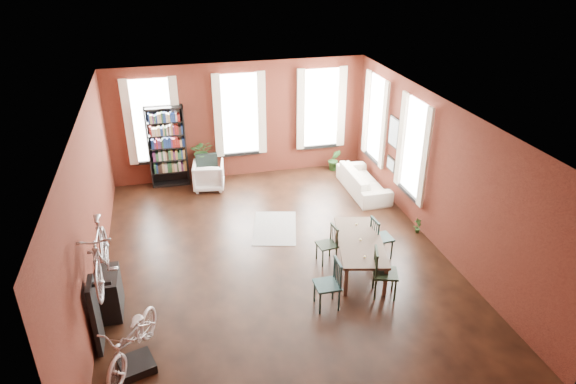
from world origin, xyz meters
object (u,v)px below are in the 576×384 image
object	(u,v)px
dining_table	(359,254)
dining_chair_b	(327,245)
bicycle_floor	(130,319)
cream_sofa	(364,178)
plant_stand	(205,172)
dining_chair_c	(385,273)
dining_chair_d	(381,237)
console_table	(109,293)
bike_trainer	(137,365)
white_armchair	(209,174)
dining_chair_a	(327,285)
bookshelf	(167,147)

from	to	relation	value
dining_table	dining_chair_b	xyz separation A→B (m)	(-0.57, 0.39, 0.08)
dining_chair_b	bicycle_floor	distance (m)	4.38
cream_sofa	plant_stand	world-z (taller)	cream_sofa
dining_chair_c	dining_chair_d	size ratio (longest dim) A/B	1.08
dining_chair_d	console_table	world-z (taller)	dining_chair_d
console_table	plant_stand	world-z (taller)	console_table
dining_table	dining_chair_c	world-z (taller)	dining_chair_c
bicycle_floor	dining_table	bearing A→B (deg)	45.37
cream_sofa	plant_stand	size ratio (longest dim) A/B	3.75
plant_stand	dining_chair_b	bearing A→B (deg)	-65.62
dining_chair_d	bike_trainer	bearing A→B (deg)	108.33
dining_chair_d	dining_table	bearing A→B (deg)	113.17
white_armchair	dining_chair_b	bearing A→B (deg)	124.44
bike_trainer	bicycle_floor	world-z (taller)	bicycle_floor
dining_table	dining_chair_d	distance (m)	0.69
dining_chair_a	cream_sofa	xyz separation A→B (m)	(2.41, 4.30, -0.07)
bookshelf	dining_table	bearing A→B (deg)	-54.59
dining_chair_d	bicycle_floor	distance (m)	5.40
dining_chair_c	white_armchair	size ratio (longest dim) A/B	1.19
dining_chair_a	dining_table	bearing A→B (deg)	134.74
console_table	plant_stand	xyz separation A→B (m)	(2.20, 5.14, -0.12)
bookshelf	white_armchair	bearing A→B (deg)	-26.42
bike_trainer	bicycle_floor	bearing A→B (deg)	73.46
dining_chair_b	cream_sofa	distance (m)	3.51
dining_chair_b	bookshelf	xyz separation A→B (m)	(-2.98, 4.61, 0.69)
cream_sofa	bicycle_floor	distance (m)	7.66
plant_stand	console_table	bearing A→B (deg)	-113.21
dining_chair_a	bicycle_floor	world-z (taller)	bicycle_floor
console_table	plant_stand	distance (m)	5.59
dining_chair_d	cream_sofa	distance (m)	3.09
dining_chair_a	bookshelf	world-z (taller)	bookshelf
dining_chair_b	dining_chair_d	world-z (taller)	dining_chair_d
cream_sofa	plant_stand	xyz separation A→B (m)	(-4.03, 1.64, -0.13)
bicycle_floor	dining_chair_b	bearing A→B (deg)	52.99
dining_table	cream_sofa	world-z (taller)	cream_sofa
dining_chair_a	dining_chair_b	xyz separation A→B (m)	(0.44, 1.39, -0.07)
cream_sofa	bicycle_floor	size ratio (longest dim) A/B	1.27
dining_chair_a	dining_chair_b	distance (m)	1.46
white_armchair	console_table	xyz separation A→B (m)	(-2.27, -4.71, -0.01)
dining_chair_b	bike_trainer	xyz separation A→B (m)	(-3.81, -2.14, -0.33)
dining_chair_b	dining_chair_d	distance (m)	1.18
dining_chair_c	bicycle_floor	world-z (taller)	bicycle_floor
dining_chair_c	bookshelf	bearing A→B (deg)	49.90
cream_sofa	bookshelf	bearing A→B (deg)	71.05
dining_chair_b	console_table	distance (m)	4.31
dining_chair_a	plant_stand	xyz separation A→B (m)	(-1.62, 5.94, -0.20)
bike_trainer	console_table	distance (m)	1.64
bicycle_floor	bookshelf	bearing A→B (deg)	107.06
dining_table	cream_sofa	bearing A→B (deg)	80.72
dining_table	bookshelf	world-z (taller)	bookshelf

